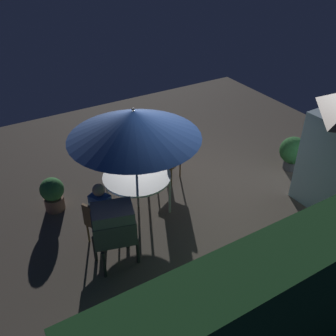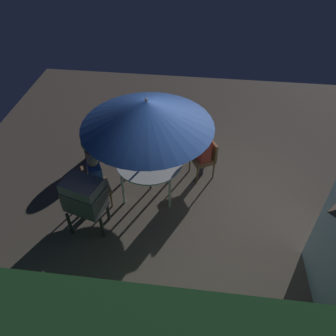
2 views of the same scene
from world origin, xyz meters
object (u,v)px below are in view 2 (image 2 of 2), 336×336
patio_table (149,163)px  chair_far_side (93,186)px  person_in_red (203,147)px  patio_umbrella (147,114)px  potted_plant_by_grill (92,146)px  chair_near_shed (206,156)px  bbq_grill (84,196)px  person_in_blue (95,175)px

patio_table → chair_far_side: size_ratio=1.52×
patio_table → person_in_red: 1.22m
patio_umbrella → potted_plant_by_grill: 2.31m
potted_plant_by_grill → chair_near_shed: bearing=175.8°
patio_umbrella → person_in_red: bearing=-151.4°
patio_table → chair_near_shed: 1.33m
person_in_red → potted_plant_by_grill: bearing=-5.3°
bbq_grill → potted_plant_by_grill: (0.51, -1.98, -0.45)m
person_in_red → person_in_blue: 2.34m
bbq_grill → chair_near_shed: size_ratio=1.33×
chair_near_shed → chair_far_side: size_ratio=1.00×
bbq_grill → chair_far_side: 0.68m
chair_far_side → potted_plant_by_grill: chair_far_side is taller
person_in_blue → chair_far_side: bearing=28.3°
patio_table → chair_far_side: chair_far_side is taller
chair_near_shed → person_in_red: size_ratio=0.71×
person_in_red → person_in_blue: size_ratio=1.00×
patio_umbrella → potted_plant_by_grill: patio_umbrella is taller
patio_table → potted_plant_by_grill: size_ratio=1.84×
chair_far_side → person_in_red: bearing=-151.5°
patio_umbrella → bbq_grill: patio_umbrella is taller
chair_near_shed → potted_plant_by_grill: bearing=-4.2°
potted_plant_by_grill → patio_umbrella: bearing=151.4°
patio_umbrella → chair_far_side: (1.05, 0.57, -1.41)m
chair_near_shed → person_in_blue: (2.13, 1.15, 0.26)m
potted_plant_by_grill → person_in_red: (-2.59, 0.24, 0.39)m
chair_near_shed → person_in_blue: 2.44m
potted_plant_by_grill → person_in_red: person_in_red is taller
patio_table → potted_plant_by_grill: 1.76m
person_in_blue → bbq_grill: bearing=88.1°
patio_table → chair_near_shed: size_ratio=1.52×
chair_near_shed → potted_plant_by_grill: size_ratio=1.21×
patio_umbrella → person_in_red: size_ratio=1.99×
chair_near_shed → patio_umbrella: bearing=28.6°
bbq_grill → person_in_blue: 0.63m
chair_near_shed → patio_table: bearing=28.6°
patio_umbrella → person_in_red: (-1.07, -0.59, -1.15)m
bbq_grill → person_in_red: person_in_red is taller
chair_far_side → patio_umbrella: bearing=-151.7°
patio_umbrella → chair_far_side: bearing=28.3°
patio_table → chair_far_side: (1.05, 0.57, -0.22)m
chair_far_side → person_in_red: 2.44m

